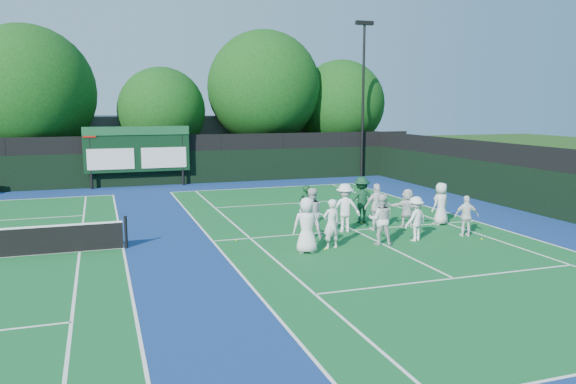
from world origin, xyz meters
name	(u,v)px	position (x,y,z in m)	size (l,w,h in m)	color
ground	(366,236)	(0.00, 0.00, 0.00)	(120.00, 120.00, 0.00)	#18390F
court_apron	(198,242)	(-6.00, 1.00, 0.00)	(34.00, 32.00, 0.01)	navy
near_court	(354,230)	(0.00, 1.00, 0.01)	(11.05, 23.85, 0.01)	#125926
back_fence	(155,163)	(-6.00, 16.00, 1.36)	(34.00, 0.08, 3.00)	black
divider_fence_right	(545,185)	(9.00, 1.00, 1.36)	(0.08, 32.00, 3.00)	black
scoreboard	(137,150)	(-7.01, 15.59, 2.19)	(6.00, 0.21, 3.55)	black
clubhouse	(199,142)	(-2.00, 24.00, 2.00)	(18.00, 6.00, 4.00)	#5C5B60
light_pole_right	(363,81)	(7.50, 15.70, 6.30)	(1.20, 0.30, 10.12)	black
tree_b	(30,96)	(-12.94, 19.58, 5.30)	(8.13, 8.13, 9.57)	black
tree_c	(164,113)	(-4.96, 19.58, 4.25)	(5.64, 5.64, 7.22)	black
tree_d	(266,91)	(1.98, 19.58, 5.76)	(7.75, 7.75, 9.84)	black
tree_e	(342,106)	(7.77, 19.58, 4.71)	(6.25, 6.25, 7.99)	black
tennis_ball_0	(325,249)	(-2.18, -1.38, 0.03)	(0.07, 0.07, 0.07)	yellow
tennis_ball_1	(390,213)	(2.92, 3.47, 0.03)	(0.07, 0.07, 0.07)	yellow
tennis_ball_2	(482,239)	(3.65, -1.85, 0.03)	(0.07, 0.07, 0.07)	yellow
tennis_ball_3	(236,240)	(-4.69, 0.79, 0.03)	(0.07, 0.07, 0.07)	yellow
tennis_ball_4	(332,224)	(-0.37, 2.30, 0.03)	(0.07, 0.07, 0.07)	yellow
tennis_ball_5	(362,223)	(0.85, 2.09, 0.03)	(0.07, 0.07, 0.07)	yellow
player_front_0	(307,225)	(-2.88, -1.50, 0.92)	(0.90, 0.58, 1.83)	white
player_front_1	(331,224)	(-1.91, -1.23, 0.84)	(0.61, 0.40, 1.68)	white
player_front_2	(381,219)	(-0.09, -1.28, 0.88)	(0.86, 0.67, 1.76)	silver
player_front_3	(415,219)	(1.32, -1.19, 0.79)	(1.03, 0.59, 1.59)	white
player_front_4	(466,216)	(3.44, -1.20, 0.76)	(0.89, 0.37, 1.51)	white
player_back_0	(311,213)	(-2.03, 0.33, 0.92)	(0.89, 0.70, 1.84)	silver
player_back_1	(345,208)	(-0.44, 0.93, 0.92)	(1.19, 0.68, 1.84)	white
player_back_2	(377,207)	(0.83, 0.76, 0.91)	(1.06, 0.44, 1.82)	silver
player_back_3	(407,208)	(2.21, 0.86, 0.77)	(1.43, 0.45, 1.54)	silver
player_back_4	(441,204)	(3.73, 0.86, 0.85)	(0.83, 0.54, 1.70)	silver
coach_left	(306,205)	(-1.47, 2.40, 0.82)	(0.60, 0.39, 1.64)	#0F371B
coach_right	(362,200)	(0.89, 2.21, 0.95)	(1.23, 0.71, 1.90)	#0F381F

